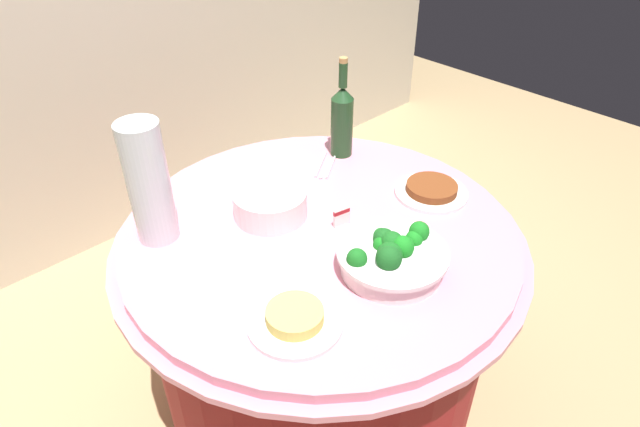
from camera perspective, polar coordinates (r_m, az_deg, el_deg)
name	(u,v)px	position (r m, az deg, el deg)	size (l,w,h in m)	color
ground_plane	(320,392)	(2.06, 0.00, -18.12)	(6.00, 6.00, 0.00)	tan
buffet_table	(320,319)	(1.78, 0.00, -10.94)	(1.16, 1.16, 0.74)	maroon
broccoli_bowl	(392,256)	(1.38, 7.47, -4.43)	(0.28, 0.28, 0.11)	white
plate_stack	(270,204)	(1.56, -5.21, 1.04)	(0.21, 0.21, 0.08)	white
wine_bottle	(342,119)	(1.83, 2.30, 9.79)	(0.07, 0.07, 0.34)	#1C3F1F
decorative_fruit_vase	(149,186)	(1.48, -17.35, 2.72)	(0.11, 0.11, 0.34)	silver
serving_tongs	(325,166)	(1.80, 0.57, 4.95)	(0.16, 0.13, 0.01)	silver
food_plate_stir_fry	(431,190)	(1.70, 11.52, 2.38)	(0.22, 0.22, 0.04)	white
food_plate_noodles	(295,319)	(1.25, -2.63, -10.89)	(0.22, 0.22, 0.04)	white
label_placard_front	(341,216)	(1.53, 2.25, -0.25)	(0.05, 0.02, 0.05)	white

